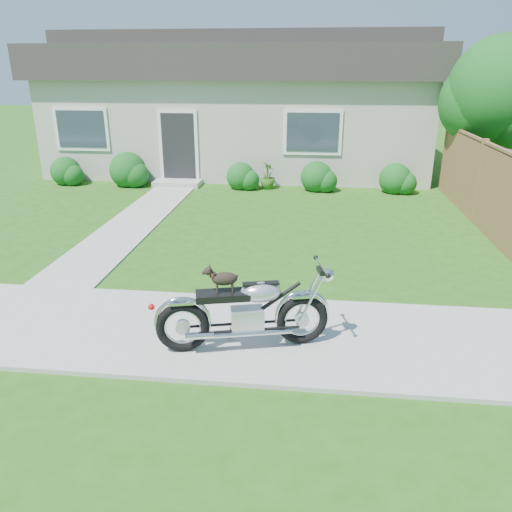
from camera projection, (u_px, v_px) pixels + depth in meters
The scene contains 10 objects.
ground at pixel (121, 327), 6.92m from camera, with size 80.00×80.00×0.00m, color #235114.
sidewalk at pixel (121, 325), 6.91m from camera, with size 24.00×2.20×0.04m, color #9E9B93.
walkway at pixel (138, 219), 11.72m from camera, with size 1.20×8.00×0.03m, color #9E9B93.
house at pixel (242, 104), 17.29m from camera, with size 12.60×7.03×4.50m.
fence at pixel (479, 182), 11.25m from camera, with size 0.12×6.62×1.90m.
tree_near at pixel (507, 95), 12.75m from camera, with size 2.77×2.74×4.20m.
shrub_row at pixel (213, 174), 14.71m from camera, with size 10.73×1.09×1.09m.
potted_plant_left at pixel (124, 173), 15.06m from camera, with size 0.68×0.59×0.76m, color #1C5E18.
potted_plant_right at pixel (268, 175), 14.59m from camera, with size 0.44×0.44×0.79m, color #2F5D19.
motorcycle_with_dog at pixel (247, 311), 6.18m from camera, with size 2.19×0.84×1.12m.
Camera 1 is at (2.56, -5.87, 3.38)m, focal length 35.00 mm.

